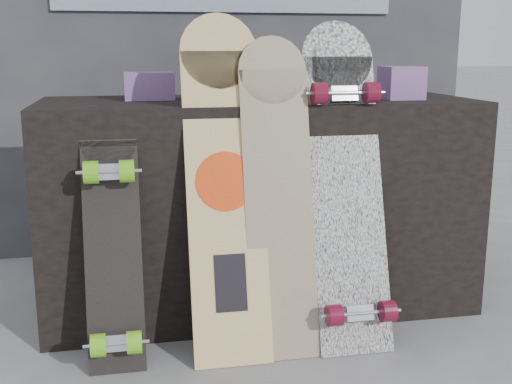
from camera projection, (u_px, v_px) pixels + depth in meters
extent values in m
plane|color=slate|center=(289.00, 359.00, 2.08)|extent=(60.00, 60.00, 0.00)
cube|color=black|center=(259.00, 204.00, 2.47)|extent=(1.60, 0.60, 0.80)
cube|color=#323337|center=(224.00, 24.00, 3.13)|extent=(2.40, 0.20, 2.20)
cube|color=#533368|center=(149.00, 86.00, 2.36)|extent=(0.18, 0.12, 0.10)
cube|color=#533368|center=(401.00, 83.00, 2.38)|extent=(0.14, 0.14, 0.12)
cube|color=#D1B78C|center=(277.00, 91.00, 2.41)|extent=(0.22, 0.10, 0.06)
cube|color=#CEC08B|center=(226.00, 207.00, 2.06)|extent=(0.25, 0.30, 0.98)
cylinder|color=#CEC08B|center=(218.00, 51.00, 2.09)|extent=(0.25, 0.09, 0.25)
cylinder|color=#EC3E0E|center=(225.00, 181.00, 2.06)|extent=(0.19, 0.06, 0.19)
cube|color=black|center=(231.00, 283.00, 2.04)|extent=(0.10, 0.05, 0.18)
cube|color=beige|center=(279.00, 214.00, 2.09)|extent=(0.23, 0.25, 0.92)
cylinder|color=beige|center=(272.00, 70.00, 2.10)|extent=(0.23, 0.07, 0.22)
cube|color=white|center=(347.00, 203.00, 2.15)|extent=(0.25, 0.32, 0.96)
cylinder|color=white|center=(337.00, 57.00, 2.19)|extent=(0.25, 0.09, 0.24)
cube|color=silver|center=(359.00, 313.00, 2.08)|extent=(0.09, 0.04, 0.06)
cylinder|color=maroon|center=(334.00, 315.00, 2.05)|extent=(0.04, 0.07, 0.07)
cylinder|color=maroon|center=(388.00, 311.00, 2.08)|extent=(0.05, 0.07, 0.07)
cube|color=silver|center=(344.00, 94.00, 2.14)|extent=(0.09, 0.04, 0.06)
cylinder|color=maroon|center=(319.00, 93.00, 2.10)|extent=(0.04, 0.07, 0.07)
cylinder|color=maroon|center=(371.00, 93.00, 2.14)|extent=(0.05, 0.07, 0.07)
cube|color=black|center=(113.00, 256.00, 2.01)|extent=(0.18, 0.20, 0.70)
cylinder|color=black|center=(108.00, 141.00, 2.02)|extent=(0.18, 0.06, 0.17)
cube|color=silver|center=(117.00, 343.00, 1.96)|extent=(0.09, 0.04, 0.06)
cylinder|color=#67C21B|center=(98.00, 345.00, 1.93)|extent=(0.04, 0.07, 0.07)
cylinder|color=#67C21B|center=(134.00, 342.00, 1.95)|extent=(0.04, 0.07, 0.07)
cube|color=silver|center=(109.00, 172.00, 1.98)|extent=(0.09, 0.04, 0.06)
cylinder|color=#67C21B|center=(91.00, 172.00, 1.95)|extent=(0.04, 0.07, 0.07)
cylinder|color=#67C21B|center=(127.00, 171.00, 1.97)|extent=(0.04, 0.07, 0.07)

